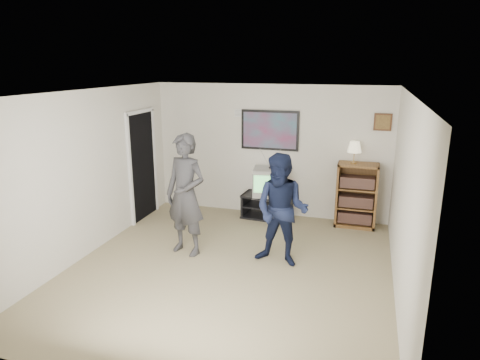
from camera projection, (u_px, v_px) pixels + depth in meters
The scene contains 13 objects.
room_shell at pixel (236, 179), 6.15m from camera, with size 4.51×5.00×2.51m.
media_stand at pixel (267, 206), 8.15m from camera, with size 0.96×0.59×0.46m.
crt_television at pixel (270, 182), 8.01m from camera, with size 0.61×0.52×0.52m, color gray, non-canonical shape.
bookshelf at pixel (356, 195), 7.65m from camera, with size 0.71×0.40×1.16m, color brown, non-canonical shape.
table_lamp at pixel (354, 152), 7.48m from camera, with size 0.24×0.24×0.39m, color beige, non-canonical shape.
person_tall at pixel (186, 195), 6.48m from camera, with size 0.68×0.45×1.87m, color #2E2E30.
person_short at pixel (282, 210), 6.13m from camera, with size 0.81×0.63×1.66m, color black.
controller_left at pixel (194, 171), 6.56m from camera, with size 0.03×0.11×0.03m, color white.
controller_right at pixel (284, 197), 6.34m from camera, with size 0.03×0.12×0.03m, color white.
poster at pixel (270, 130), 8.01m from camera, with size 1.10×0.03×0.75m, color black.
air_vent at pixel (242, 113), 8.09m from camera, with size 0.28×0.02×0.14m, color white.
small_picture at pixel (383, 122), 7.40m from camera, with size 0.30×0.03×0.30m, color #3B1C12.
doorway at pixel (142, 166), 8.00m from camera, with size 0.03×0.85×2.00m, color black.
Camera 1 is at (1.77, -5.32, 2.87)m, focal length 32.00 mm.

